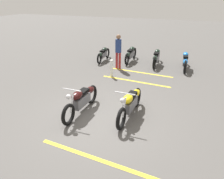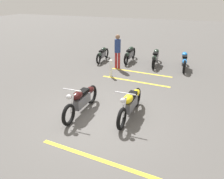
{
  "view_description": "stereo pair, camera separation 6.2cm",
  "coord_description": "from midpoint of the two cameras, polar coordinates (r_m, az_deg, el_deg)",
  "views": [
    {
      "loc": [
        -5.71,
        -2.61,
        3.65
      ],
      "look_at": [
        0.85,
        0.0,
        0.65
      ],
      "focal_mm": 36.48,
      "sensor_mm": 36.0,
      "label": 1
    },
    {
      "loc": [
        -5.73,
        -2.55,
        3.65
      ],
      "look_at": [
        0.85,
        0.0,
        0.65
      ],
      "focal_mm": 36.48,
      "sensor_mm": 36.0,
      "label": 2
    }
  ],
  "objects": [
    {
      "name": "motorcycle_row_right",
      "position": [
        13.27,
        -2.09,
        8.86
      ],
      "size": [
        1.96,
        0.3,
        0.74
      ],
      "rotation": [
        0.0,
        0.0,
        0.06
      ],
      "color": "black",
      "rests_on": "ground"
    },
    {
      "name": "bystander_near_row",
      "position": [
        11.74,
        1.75,
        9.89
      ],
      "size": [
        0.23,
        0.29,
        1.75
      ],
      "rotation": [
        0.0,
        0.0,
        6.16
      ],
      "color": "maroon",
      "rests_on": "ground"
    },
    {
      "name": "ground_plane",
      "position": [
        7.26,
        -2.24,
        -7.16
      ],
      "size": [
        60.0,
        60.0,
        0.0
      ],
      "primitive_type": "plane",
      "color": "#514F4C"
    },
    {
      "name": "motorcycle_bright_foreground",
      "position": [
        7.2,
        4.87,
        -3.33
      ],
      "size": [
        2.23,
        0.62,
        1.04
      ],
      "rotation": [
        0.0,
        0.0,
        3.13
      ],
      "color": "black",
      "rests_on": "ground"
    },
    {
      "name": "bollard_post",
      "position": [
        10.68,
        0.01,
        5.33
      ],
      "size": [
        0.14,
        0.14,
        0.8
      ],
      "primitive_type": "cylinder",
      "color": "white",
      "rests_on": "ground"
    },
    {
      "name": "motorcycle_row_far_left",
      "position": [
        12.35,
        18.0,
        6.89
      ],
      "size": [
        2.18,
        0.38,
        0.82
      ],
      "rotation": [
        0.0,
        0.0,
        0.1
      ],
      "color": "black",
      "rests_on": "ground"
    },
    {
      "name": "parking_stripe_near",
      "position": [
        5.69,
        -3.79,
        -16.88
      ],
      "size": [
        0.39,
        3.2,
        0.01
      ],
      "primitive_type": "cube",
      "rotation": [
        0.0,
        0.0,
        1.49
      ],
      "color": "yellow",
      "rests_on": "ground"
    },
    {
      "name": "parking_stripe_far",
      "position": [
        11.43,
        7.41,
        4.24
      ],
      "size": [
        0.39,
        3.2,
        0.01
      ],
      "primitive_type": "cube",
      "rotation": [
        0.0,
        0.0,
        1.49
      ],
      "color": "yellow",
      "rests_on": "ground"
    },
    {
      "name": "motorcycle_row_center",
      "position": [
        13.15,
        4.79,
        8.83
      ],
      "size": [
        2.13,
        0.28,
        0.8
      ],
      "rotation": [
        0.0,
        0.0,
        0.02
      ],
      "color": "black",
      "rests_on": "ground"
    },
    {
      "name": "motorcycle_row_left",
      "position": [
        12.64,
        11.18,
        7.93
      ],
      "size": [
        2.18,
        0.35,
        0.82
      ],
      "rotation": [
        0.0,
        0.0,
        0.07
      ],
      "color": "black",
      "rests_on": "ground"
    },
    {
      "name": "parking_stripe_mid",
      "position": [
        10.24,
        6.02,
        2.04
      ],
      "size": [
        0.39,
        3.2,
        0.01
      ],
      "primitive_type": "cube",
      "rotation": [
        0.0,
        0.0,
        1.49
      ],
      "color": "yellow",
      "rests_on": "ground"
    },
    {
      "name": "motorcycle_dark_foreground",
      "position": [
        7.46,
        -7.36,
        -2.46
      ],
      "size": [
        2.23,
        0.62,
        1.04
      ],
      "rotation": [
        0.0,
        0.0,
        3.14
      ],
      "color": "black",
      "rests_on": "ground"
    }
  ]
}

